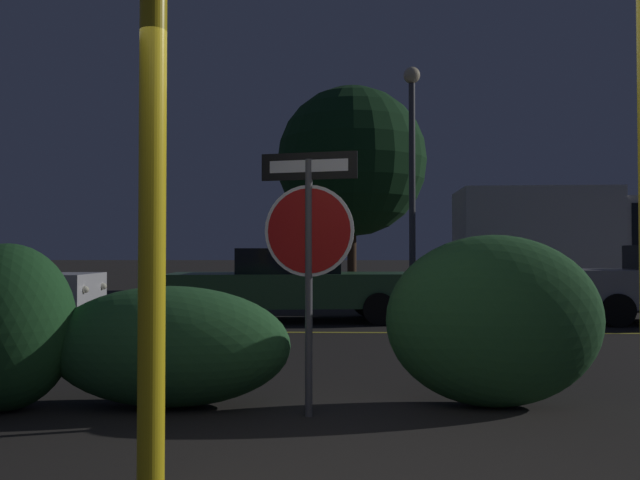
{
  "coord_description": "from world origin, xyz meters",
  "views": [
    {
      "loc": [
        -0.1,
        -3.27,
        1.31
      ],
      "look_at": [
        -0.32,
        4.87,
        1.49
      ],
      "focal_mm": 35.0,
      "sensor_mm": 36.0,
      "label": 1
    }
  ],
  "objects": [
    {
      "name": "stop_sign",
      "position": [
        -0.33,
        1.77,
        1.49
      ],
      "size": [
        0.79,
        0.19,
        2.13
      ],
      "rotation": [
        0.0,
        0.0,
        -0.21
      ],
      "color": "#4C4C51",
      "rests_on": "ground_plane"
    },
    {
      "name": "passing_car_2",
      "position": [
        -0.94,
        8.93,
        0.72
      ],
      "size": [
        5.1,
        2.24,
        1.41
      ],
      "rotation": [
        0.0,
        0.0,
        -1.49
      ],
      "color": "#335B38",
      "rests_on": "ground_plane"
    },
    {
      "name": "tree_0",
      "position": [
        0.43,
        18.66,
        4.56
      ],
      "size": [
        5.27,
        5.27,
        7.2
      ],
      "color": "#422D1E",
      "rests_on": "ground_plane"
    },
    {
      "name": "delivery_truck",
      "position": [
        6.13,
        12.54,
        1.64
      ],
      "size": [
        6.07,
        2.57,
        2.93
      ],
      "rotation": [
        0.0,
        0.0,
        -1.6
      ],
      "color": "silver",
      "rests_on": "ground_plane"
    },
    {
      "name": "street_lamp",
      "position": [
        1.8,
        12.45,
        3.84
      ],
      "size": [
        0.42,
        0.42,
        6.04
      ],
      "color": "#4C4C51",
      "rests_on": "ground_plane"
    },
    {
      "name": "hedge_bush_2",
      "position": [
        -1.54,
        2.06,
        0.52
      ],
      "size": [
        2.09,
        0.91,
        1.03
      ],
      "primitive_type": "ellipsoid",
      "color": "#285B2D",
      "rests_on": "ground_plane"
    },
    {
      "name": "road_center_stripe",
      "position": [
        0.0,
        7.13,
        0.0
      ],
      "size": [
        35.3,
        0.12,
        0.01
      ],
      "primitive_type": "cube",
      "color": "gold",
      "rests_on": "ground_plane"
    },
    {
      "name": "hedge_bush_3",
      "position": [
        1.25,
        2.12,
        0.74
      ],
      "size": [
        1.86,
        0.84,
        1.47
      ],
      "primitive_type": "ellipsoid",
      "color": "#285B2D",
      "rests_on": "ground_plane"
    },
    {
      "name": "hedge_bush_1",
      "position": [
        -2.87,
        1.89,
        0.7
      ],
      "size": [
        1.12,
        0.97,
        1.4
      ],
      "primitive_type": "ellipsoid",
      "color": "#1E4C23",
      "rests_on": "ground_plane"
    },
    {
      "name": "yellow_pole_left",
      "position": [
        -1.08,
        0.01,
        1.63
      ],
      "size": [
        0.14,
        0.14,
        3.26
      ],
      "primitive_type": "cylinder",
      "color": "yellow",
      "rests_on": "ground_plane"
    }
  ]
}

